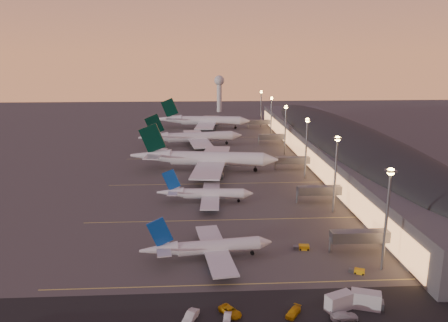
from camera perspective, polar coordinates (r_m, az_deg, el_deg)
ground at (r=145.08m, az=0.22°, el=-6.98°), size 700.00×700.00×0.00m
airliner_narrow_south at (r=114.40m, az=-2.17°, el=-11.20°), size 34.49×31.05×12.32m
airliner_narrow_north at (r=155.55m, az=-2.47°, el=-4.29°), size 34.34×30.69×12.27m
airliner_wide_near at (r=196.68m, az=-2.63°, el=0.31°), size 67.05×61.63×21.46m
airliner_wide_mid at (r=250.73m, az=-4.28°, el=3.11°), size 59.48×54.69×19.04m
airliner_wide_far at (r=308.75m, az=-2.80°, el=5.28°), size 66.81×61.29×21.37m
terminal_building at (r=223.44m, az=15.10°, el=2.34°), size 56.35×255.00×17.46m
light_masts at (r=207.96m, az=9.10°, el=4.28°), size 2.20×217.20×25.90m
radar_tower at (r=396.84m, az=-0.62°, el=9.59°), size 9.00×9.00×32.50m
service_lane at (r=95.02m, az=2.39°, el=-19.07°), size 260.00×16.00×0.01m
lane_markings at (r=182.95m, az=-0.54°, el=-2.51°), size 90.00×180.36×0.00m
baggage_tug_a at (r=113.43m, az=17.02°, el=-13.59°), size 3.94×2.86×1.10m
baggage_tug_b at (r=122.32m, az=10.14°, el=-11.04°), size 4.42×2.24×1.26m
catering_truck_a at (r=99.77m, az=18.24°, el=-16.92°), size 7.04×4.52×3.70m
catering_truck_b at (r=97.92m, az=14.96°, el=-17.34°), size 6.85×4.79×3.60m
service_van_a at (r=92.13m, az=-4.40°, el=-19.62°), size 3.69×5.64×1.76m
service_van_b at (r=93.76m, az=0.82°, el=-19.01°), size 5.29×5.83×1.51m
service_van_c at (r=92.07m, az=0.46°, el=-19.75°), size 2.15×4.30×1.35m
service_van_d at (r=94.64m, az=9.04°, el=-18.91°), size 4.28×4.95×1.37m
service_van_e at (r=95.27m, az=15.45°, el=-18.94°), size 5.71×2.61×1.62m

